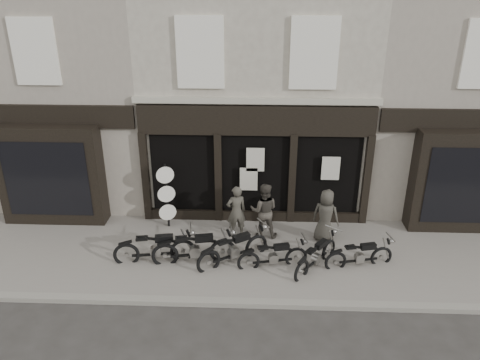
{
  "coord_description": "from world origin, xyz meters",
  "views": [
    {
      "loc": [
        0.06,
        -10.48,
        7.42
      ],
      "look_at": [
        -0.42,
        1.6,
        2.09
      ],
      "focal_mm": 35.0,
      "sensor_mm": 36.0,
      "label": 1
    }
  ],
  "objects_px": {
    "advert_sign_post": "(167,199)",
    "motorcycle_0": "(156,251)",
    "man_left": "(236,212)",
    "motorcycle_3": "(273,258)",
    "motorcycle_2": "(234,251)",
    "motorcycle_4": "(316,258)",
    "man_centre": "(264,211)",
    "motorcycle_1": "(195,251)",
    "man_right": "(326,216)",
    "motorcycle_5": "(360,257)"
  },
  "relations": [
    {
      "from": "motorcycle_1",
      "to": "man_left",
      "type": "bearing_deg",
      "value": 42.64
    },
    {
      "from": "motorcycle_3",
      "to": "man_right",
      "type": "height_order",
      "value": "man_right"
    },
    {
      "from": "motorcycle_0",
      "to": "motorcycle_1",
      "type": "relative_size",
      "value": 0.98
    },
    {
      "from": "motorcycle_5",
      "to": "man_right",
      "type": "relative_size",
      "value": 1.17
    },
    {
      "from": "motorcycle_3",
      "to": "motorcycle_4",
      "type": "relative_size",
      "value": 1.15
    },
    {
      "from": "motorcycle_4",
      "to": "man_left",
      "type": "bearing_deg",
      "value": 94.04
    },
    {
      "from": "motorcycle_0",
      "to": "motorcycle_2",
      "type": "distance_m",
      "value": 2.16
    },
    {
      "from": "motorcycle_2",
      "to": "motorcycle_1",
      "type": "bearing_deg",
      "value": 148.59
    },
    {
      "from": "motorcycle_2",
      "to": "motorcycle_3",
      "type": "distance_m",
      "value": 1.1
    },
    {
      "from": "man_centre",
      "to": "man_right",
      "type": "distance_m",
      "value": 1.82
    },
    {
      "from": "man_centre",
      "to": "man_right",
      "type": "relative_size",
      "value": 1.05
    },
    {
      "from": "motorcycle_4",
      "to": "motorcycle_5",
      "type": "height_order",
      "value": "motorcycle_4"
    },
    {
      "from": "motorcycle_1",
      "to": "motorcycle_5",
      "type": "xyz_separation_m",
      "value": [
        4.5,
        -0.03,
        -0.07
      ]
    },
    {
      "from": "motorcycle_1",
      "to": "motorcycle_2",
      "type": "bearing_deg",
      "value": -8.28
    },
    {
      "from": "motorcycle_2",
      "to": "motorcycle_3",
      "type": "relative_size",
      "value": 1.02
    },
    {
      "from": "motorcycle_2",
      "to": "man_centre",
      "type": "distance_m",
      "value": 1.73
    },
    {
      "from": "motorcycle_4",
      "to": "man_centre",
      "type": "xyz_separation_m",
      "value": [
        -1.42,
        1.56,
        0.6
      ]
    },
    {
      "from": "motorcycle_3",
      "to": "man_left",
      "type": "distance_m",
      "value": 1.99
    },
    {
      "from": "motorcycle_0",
      "to": "motorcycle_5",
      "type": "xyz_separation_m",
      "value": [
        5.59,
        -0.02,
        -0.06
      ]
    },
    {
      "from": "motorcycle_1",
      "to": "advert_sign_post",
      "type": "bearing_deg",
      "value": 109.39
    },
    {
      "from": "motorcycle_2",
      "to": "motorcycle_4",
      "type": "bearing_deg",
      "value": -37.43
    },
    {
      "from": "motorcycle_3",
      "to": "man_right",
      "type": "distance_m",
      "value": 2.17
    },
    {
      "from": "man_centre",
      "to": "motorcycle_5",
      "type": "bearing_deg",
      "value": 153.44
    },
    {
      "from": "man_right",
      "to": "advert_sign_post",
      "type": "height_order",
      "value": "advert_sign_post"
    },
    {
      "from": "motorcycle_4",
      "to": "advert_sign_post",
      "type": "relative_size",
      "value": 0.75
    },
    {
      "from": "motorcycle_1",
      "to": "motorcycle_5",
      "type": "distance_m",
      "value": 4.5
    },
    {
      "from": "motorcycle_0",
      "to": "motorcycle_2",
      "type": "bearing_deg",
      "value": -8.37
    },
    {
      "from": "man_centre",
      "to": "motorcycle_2",
      "type": "bearing_deg",
      "value": 62.59
    },
    {
      "from": "motorcycle_1",
      "to": "man_right",
      "type": "relative_size",
      "value": 1.41
    },
    {
      "from": "motorcycle_1",
      "to": "motorcycle_3",
      "type": "bearing_deg",
      "value": -14.31
    },
    {
      "from": "motorcycle_1",
      "to": "advert_sign_post",
      "type": "xyz_separation_m",
      "value": [
        -1.09,
        1.91,
        0.64
      ]
    },
    {
      "from": "motorcycle_0",
      "to": "motorcycle_3",
      "type": "distance_m",
      "value": 3.25
    },
    {
      "from": "motorcycle_1",
      "to": "man_left",
      "type": "relative_size",
      "value": 1.41
    },
    {
      "from": "motorcycle_0",
      "to": "motorcycle_3",
      "type": "xyz_separation_m",
      "value": [
        3.24,
        -0.14,
        -0.06
      ]
    },
    {
      "from": "motorcycle_0",
      "to": "advert_sign_post",
      "type": "relative_size",
      "value": 1.01
    },
    {
      "from": "motorcycle_3",
      "to": "motorcycle_4",
      "type": "bearing_deg",
      "value": -10.7
    },
    {
      "from": "motorcycle_2",
      "to": "advert_sign_post",
      "type": "bearing_deg",
      "value": 105.62
    },
    {
      "from": "motorcycle_2",
      "to": "advert_sign_post",
      "type": "distance_m",
      "value": 2.93
    },
    {
      "from": "motorcycle_5",
      "to": "man_left",
      "type": "distance_m",
      "value": 3.77
    },
    {
      "from": "motorcycle_2",
      "to": "motorcycle_3",
      "type": "bearing_deg",
      "value": -43.3
    },
    {
      "from": "motorcycle_1",
      "to": "motorcycle_4",
      "type": "height_order",
      "value": "motorcycle_1"
    },
    {
      "from": "man_centre",
      "to": "man_right",
      "type": "bearing_deg",
      "value": 177.09
    },
    {
      "from": "motorcycle_3",
      "to": "advert_sign_post",
      "type": "relative_size",
      "value": 0.86
    },
    {
      "from": "motorcycle_0",
      "to": "motorcycle_5",
      "type": "relative_size",
      "value": 1.18
    },
    {
      "from": "advert_sign_post",
      "to": "motorcycle_0",
      "type": "bearing_deg",
      "value": -109.76
    },
    {
      "from": "man_left",
      "to": "motorcycle_3",
      "type": "bearing_deg",
      "value": 107.82
    },
    {
      "from": "motorcycle_1",
      "to": "motorcycle_3",
      "type": "relative_size",
      "value": 1.2
    },
    {
      "from": "motorcycle_1",
      "to": "motorcycle_4",
      "type": "xyz_separation_m",
      "value": [
        3.31,
        -0.11,
        -0.07
      ]
    },
    {
      "from": "motorcycle_0",
      "to": "motorcycle_4",
      "type": "distance_m",
      "value": 4.4
    },
    {
      "from": "motorcycle_1",
      "to": "motorcycle_5",
      "type": "relative_size",
      "value": 1.21
    }
  ]
}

